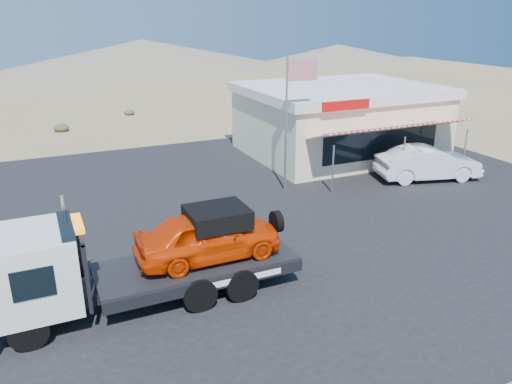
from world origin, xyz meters
TOP-DOWN VIEW (x-y plane):
  - ground at (0.00, 0.00)m, footprint 120.00×120.00m
  - asphalt_lot at (2.00, 3.00)m, footprint 32.00×24.00m
  - tow_truck at (-3.30, -2.31)m, footprint 8.27×2.45m
  - white_sedan at (11.80, 2.97)m, footprint 5.29×2.98m
  - jerky_store at (10.50, 8.97)m, footprint 10.40×9.97m
  - flagpole at (4.93, 4.50)m, footprint 1.55×0.10m

SIDE VIEW (x-z plane):
  - ground at x=0.00m, z-range 0.00..0.00m
  - asphalt_lot at x=2.00m, z-range 0.00..0.02m
  - white_sedan at x=11.80m, z-range 0.02..1.67m
  - tow_truck at x=-3.30m, z-range 0.11..2.87m
  - jerky_store at x=10.50m, z-range 0.04..3.94m
  - flagpole at x=4.93m, z-range 0.76..6.76m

